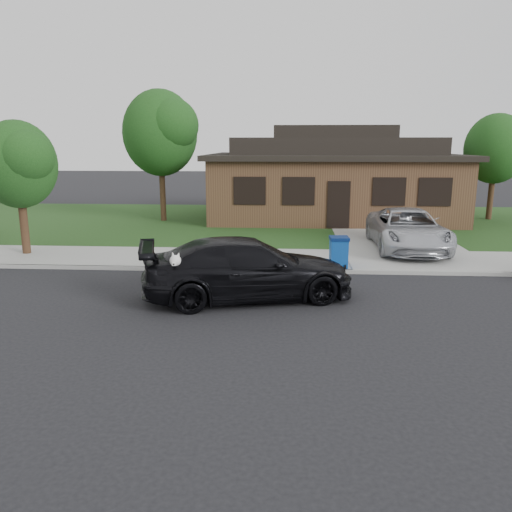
{
  "coord_description": "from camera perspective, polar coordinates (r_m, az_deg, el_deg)",
  "views": [
    {
      "loc": [
        1.73,
        -11.53,
        3.94
      ],
      "look_at": [
        0.93,
        0.92,
        1.1
      ],
      "focal_mm": 35.0,
      "sensor_mm": 36.0,
      "label": 1
    }
  ],
  "objects": [
    {
      "name": "curb",
      "position": [
        15.62,
        -2.81,
        -1.58
      ],
      "size": [
        60.0,
        0.12,
        0.12
      ],
      "primitive_type": "cube",
      "color": "gray",
      "rests_on": "ground"
    },
    {
      "name": "ground",
      "position": [
        12.31,
        -4.63,
        -5.9
      ],
      "size": [
        120.0,
        120.0,
        0.0
      ],
      "primitive_type": "plane",
      "color": "black",
      "rests_on": "ground"
    },
    {
      "name": "lawn",
      "position": [
        24.89,
        -0.36,
        3.85
      ],
      "size": [
        60.0,
        13.0,
        0.13
      ],
      "primitive_type": "cube",
      "color": "#193814",
      "rests_on": "ground"
    },
    {
      "name": "tree_1",
      "position": [
        27.94,
        26.06,
        11.08
      ],
      "size": [
        3.15,
        3.0,
        5.25
      ],
      "color": "#332114",
      "rests_on": "ground"
    },
    {
      "name": "recycling_bin",
      "position": [
        15.82,
        9.44,
        0.48
      ],
      "size": [
        0.61,
        0.64,
        0.96
      ],
      "rotation": [
        0.0,
        0.0,
        0.05
      ],
      "color": "navy",
      "rests_on": "sidewalk"
    },
    {
      "name": "sedan",
      "position": [
        12.79,
        -0.95,
        -1.47
      ],
      "size": [
        5.78,
        3.49,
        1.57
      ],
      "rotation": [
        0.0,
        0.0,
        1.83
      ],
      "color": "black",
      "rests_on": "ground"
    },
    {
      "name": "sidewalk",
      "position": [
        17.07,
        -2.25,
        -0.34
      ],
      "size": [
        60.0,
        3.0,
        0.12
      ],
      "primitive_type": "cube",
      "color": "gray",
      "rests_on": "ground"
    },
    {
      "name": "driveway",
      "position": [
        22.29,
        14.67,
        2.39
      ],
      "size": [
        4.5,
        13.0,
        0.14
      ],
      "primitive_type": "cube",
      "color": "gray",
      "rests_on": "ground"
    },
    {
      "name": "minivan",
      "position": [
        18.99,
        16.92,
        2.94
      ],
      "size": [
        2.5,
        5.26,
        1.45
      ],
      "primitive_type": "imported",
      "rotation": [
        0.0,
        0.0,
        -0.02
      ],
      "color": "silver",
      "rests_on": "driveway"
    },
    {
      "name": "tree_2",
      "position": [
        18.98,
        -25.4,
        9.57
      ],
      "size": [
        2.73,
        2.6,
        4.59
      ],
      "color": "#332114",
      "rests_on": "ground"
    },
    {
      "name": "tree_0",
      "position": [
        25.15,
        -10.6,
        13.83
      ],
      "size": [
        3.78,
        3.6,
        6.34
      ],
      "color": "#332114",
      "rests_on": "ground"
    },
    {
      "name": "house",
      "position": [
        26.68,
        8.64,
        8.79
      ],
      "size": [
        12.6,
        8.6,
        4.65
      ],
      "color": "#422B1C",
      "rests_on": "ground"
    }
  ]
}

